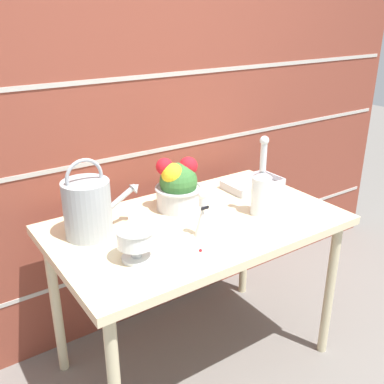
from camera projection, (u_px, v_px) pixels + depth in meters
The scene contains 10 objects.
ground_plane at pixel (196, 358), 2.17m from camera, with size 12.00×12.00×0.00m, color slate.
brick_wall at pixel (137, 115), 2.13m from camera, with size 3.60×0.08×2.20m.
patio_table at pixel (197, 236), 1.92m from camera, with size 1.21×0.73×0.74m.
watering_can at pixel (88, 207), 1.73m from camera, with size 0.33×0.18×0.32m.
crystal_pedestal_bowl at pixel (136, 240), 1.57m from camera, with size 0.14×0.14×0.12m.
flower_planter at pixel (178, 186), 1.97m from camera, with size 0.21×0.21×0.24m.
glass_decanter at pixel (261, 189), 1.92m from camera, with size 0.09×0.09×0.35m.
figurine_vase at pixel (202, 218), 1.74m from camera, with size 0.06×0.06×0.19m.
wire_tray at pixel (253, 185), 2.24m from camera, with size 0.29×0.17×0.04m.
fallen_petal at pixel (201, 250), 1.65m from camera, with size 0.01×0.01×0.01m.
Camera 1 is at (-0.98, -1.39, 1.58)m, focal length 42.00 mm.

